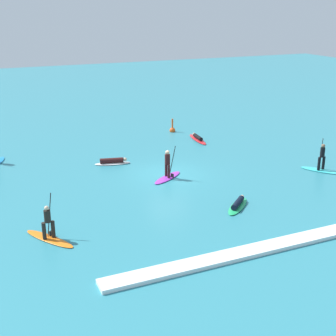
# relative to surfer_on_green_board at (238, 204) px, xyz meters

# --- Properties ---
(ground_plane) EXTENTS (120.00, 120.00, 0.00)m
(ground_plane) POSITION_rel_surfer_on_green_board_xyz_m (-1.47, 6.02, -0.15)
(ground_plane) COLOR teal
(ground_plane) RESTS_ON ground
(surfer_on_green_board) EXTENTS (2.36, 2.22, 0.42)m
(surfer_on_green_board) POSITION_rel_surfer_on_green_board_xyz_m (0.00, 0.00, 0.00)
(surfer_on_green_board) COLOR #23B266
(surfer_on_green_board) RESTS_ON ground_plane
(surfer_on_white_board) EXTENTS (2.52, 1.24, 0.44)m
(surfer_on_white_board) POSITION_rel_surfer_on_green_board_xyz_m (-4.03, 9.60, 0.02)
(surfer_on_white_board) COLOR white
(surfer_on_white_board) RESTS_ON ground_plane
(surfer_on_teal_board) EXTENTS (2.06, 2.55, 2.12)m
(surfer_on_teal_board) POSITION_rel_surfer_on_green_board_xyz_m (8.06, 2.80, 0.32)
(surfer_on_teal_board) COLOR #33C6CC
(surfer_on_teal_board) RESTS_ON ground_plane
(surfer_on_orange_board) EXTENTS (2.12, 2.87, 2.18)m
(surfer_on_orange_board) POSITION_rel_surfer_on_green_board_xyz_m (-9.97, 0.34, 0.28)
(surfer_on_orange_board) COLOR orange
(surfer_on_orange_board) RESTS_ON ground_plane
(surfer_on_red_board) EXTENTS (0.93, 3.28, 0.40)m
(surfer_on_red_board) POSITION_rel_surfer_on_green_board_xyz_m (4.04, 12.65, -0.02)
(surfer_on_red_board) COLOR red
(surfer_on_red_board) RESTS_ON ground_plane
(surfer_on_purple_board) EXTENTS (2.64, 2.10, 2.17)m
(surfer_on_purple_board) POSITION_rel_surfer_on_green_board_xyz_m (-1.70, 5.55, 0.33)
(surfer_on_purple_board) COLOR purple
(surfer_on_purple_board) RESTS_ON ground_plane
(marker_buoy) EXTENTS (0.50, 0.50, 1.26)m
(marker_buoy) POSITION_rel_surfer_on_green_board_xyz_m (3.23, 15.79, 0.04)
(marker_buoy) COLOR #E55119
(marker_buoy) RESTS_ON ground_plane
(wave_crest) EXTENTS (14.99, 0.90, 0.18)m
(wave_crest) POSITION_rel_surfer_on_green_board_xyz_m (-1.47, -4.47, -0.06)
(wave_crest) COLOR white
(wave_crest) RESTS_ON ground_plane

